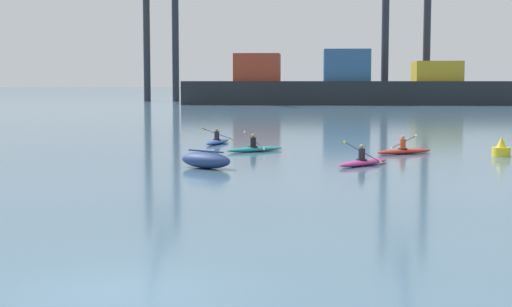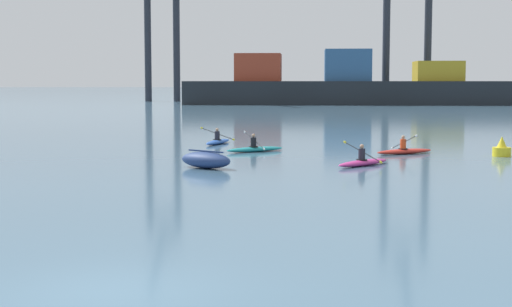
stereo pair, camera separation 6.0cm
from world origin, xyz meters
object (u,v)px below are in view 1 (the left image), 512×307
channel_buoy (501,149)px  kayak_teal (255,149)px  kayak_red (404,151)px  gantry_crane_west (160,9)px  kayak_magenta (363,162)px  capsized_dinghy (206,160)px  kayak_blue (217,141)px  container_barge (344,86)px

channel_buoy → kayak_teal: bearing=172.5°
kayak_red → gantry_crane_west: bearing=107.8°
channel_buoy → kayak_red: size_ratio=0.31×
gantry_crane_west → channel_buoy: 104.46m
gantry_crane_west → kayak_red: size_ratio=9.85×
kayak_magenta → kayak_teal: size_ratio=0.95×
capsized_dinghy → kayak_blue: (-0.96, 12.51, -0.18)m
kayak_magenta → kayak_blue: kayak_magenta is taller
gantry_crane_west → capsized_dinghy: size_ratio=11.47×
gantry_crane_west → kayak_teal: size_ratio=10.16×
kayak_teal → capsized_dinghy: bearing=-101.5°
channel_buoy → kayak_blue: size_ratio=0.29×
container_barge → channel_buoy: bearing=-87.3°
channel_buoy → kayak_blue: (-14.86, 6.40, -0.19)m
gantry_crane_west → kayak_magenta: bearing=-74.5°
capsized_dinghy → kayak_blue: size_ratio=0.80×
container_barge → kayak_red: container_barge is taller
gantry_crane_west → capsized_dinghy: 106.51m
kayak_red → kayak_blue: bearing=151.8°
kayak_magenta → kayak_teal: kayak_teal is taller
capsized_dinghy → kayak_teal: 7.89m
kayak_teal → kayak_blue: bearing=117.9°
capsized_dinghy → kayak_magenta: 6.93m
channel_buoy → kayak_magenta: bearing=-146.7°
container_barge → kayak_red: 81.65m
gantry_crane_west → capsized_dinghy: (21.51, -103.11, -15.83)m
capsized_dinghy → kayak_red: 11.64m
gantry_crane_west → kayak_blue: bearing=-77.2°
kayak_red → kayak_blue: size_ratio=0.94×
gantry_crane_west → kayak_red: 102.14m
kayak_magenta → kayak_red: 6.13m
kayak_magenta → kayak_teal: 8.17m
channel_buoy → kayak_teal: kayak_teal is taller
gantry_crane_west → kayak_magenta: size_ratio=10.68×
kayak_magenta → kayak_blue: 13.51m
container_barge → capsized_dinghy: 89.24m
kayak_red → kayak_teal: size_ratio=1.03×
kayak_blue → channel_buoy: bearing=-23.3°
gantry_crane_west → container_barge: bearing=-24.7°
capsized_dinghy → kayak_red: bearing=37.2°
capsized_dinghy → channel_buoy: (13.91, 6.11, 0.01)m
kayak_red → channel_buoy: bearing=-11.3°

